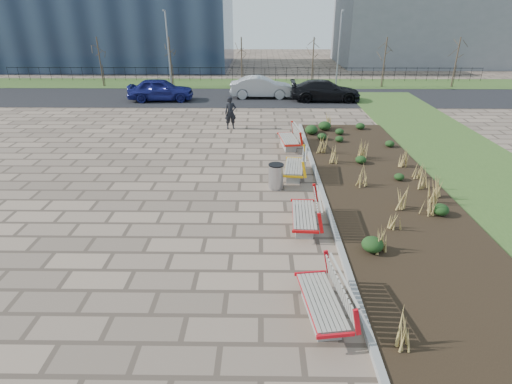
{
  "coord_description": "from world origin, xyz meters",
  "views": [
    {
      "loc": [
        1.64,
        -8.61,
        6.31
      ],
      "look_at": [
        1.5,
        3.0,
        0.9
      ],
      "focal_mm": 28.0,
      "sensor_mm": 36.0,
      "label": 1
    }
  ],
  "objects_px": {
    "bench_a": "(322,298)",
    "lamp_west": "(168,50)",
    "car_silver": "(261,87)",
    "car_black": "(325,91)",
    "car_blue": "(161,90)",
    "litter_bin": "(276,177)",
    "pedestrian": "(230,113)",
    "lamp_east": "(339,50)",
    "bench_b": "(304,213)",
    "bench_d": "(288,137)",
    "bench_c": "(294,165)"
  },
  "relations": [
    {
      "from": "bench_d",
      "to": "litter_bin",
      "type": "relative_size",
      "value": 2.21
    },
    {
      "from": "bench_c",
      "to": "car_black",
      "type": "relative_size",
      "value": 0.41
    },
    {
      "from": "litter_bin",
      "to": "car_black",
      "type": "relative_size",
      "value": 0.19
    },
    {
      "from": "litter_bin",
      "to": "car_silver",
      "type": "height_order",
      "value": "car_silver"
    },
    {
      "from": "pedestrian",
      "to": "lamp_west",
      "type": "bearing_deg",
      "value": 102.91
    },
    {
      "from": "car_blue",
      "to": "lamp_east",
      "type": "bearing_deg",
      "value": -72.57
    },
    {
      "from": "pedestrian",
      "to": "litter_bin",
      "type": "bearing_deg",
      "value": -86.89
    },
    {
      "from": "pedestrian",
      "to": "lamp_east",
      "type": "xyz_separation_m",
      "value": [
        8.06,
        12.52,
        2.14
      ]
    },
    {
      "from": "bench_a",
      "to": "lamp_west",
      "type": "bearing_deg",
      "value": 100.32
    },
    {
      "from": "litter_bin",
      "to": "bench_c",
      "type": "bearing_deg",
      "value": 55.92
    },
    {
      "from": "car_blue",
      "to": "lamp_west",
      "type": "bearing_deg",
      "value": 0.11
    },
    {
      "from": "bench_a",
      "to": "car_silver",
      "type": "height_order",
      "value": "car_silver"
    },
    {
      "from": "litter_bin",
      "to": "pedestrian",
      "type": "bearing_deg",
      "value": 105.6
    },
    {
      "from": "litter_bin",
      "to": "car_silver",
      "type": "relative_size",
      "value": 0.2
    },
    {
      "from": "bench_b",
      "to": "lamp_west",
      "type": "xyz_separation_m",
      "value": [
        -9.0,
        23.64,
        2.54
      ]
    },
    {
      "from": "bench_a",
      "to": "car_black",
      "type": "relative_size",
      "value": 0.41
    },
    {
      "from": "car_silver",
      "to": "car_blue",
      "type": "bearing_deg",
      "value": 98.52
    },
    {
      "from": "lamp_east",
      "to": "car_black",
      "type": "bearing_deg",
      "value": -108.09
    },
    {
      "from": "bench_a",
      "to": "pedestrian",
      "type": "height_order",
      "value": "pedestrian"
    },
    {
      "from": "bench_b",
      "to": "pedestrian",
      "type": "distance_m",
      "value": 11.55
    },
    {
      "from": "pedestrian",
      "to": "lamp_east",
      "type": "height_order",
      "value": "lamp_east"
    },
    {
      "from": "lamp_east",
      "to": "litter_bin",
      "type": "bearing_deg",
      "value": -105.59
    },
    {
      "from": "bench_d",
      "to": "car_silver",
      "type": "bearing_deg",
      "value": 89.4
    },
    {
      "from": "bench_c",
      "to": "lamp_east",
      "type": "xyz_separation_m",
      "value": [
        5.0,
        19.55,
        2.54
      ]
    },
    {
      "from": "car_blue",
      "to": "bench_d",
      "type": "bearing_deg",
      "value": -144.16
    },
    {
      "from": "bench_b",
      "to": "lamp_east",
      "type": "bearing_deg",
      "value": 80.98
    },
    {
      "from": "bench_a",
      "to": "car_black",
      "type": "bearing_deg",
      "value": 73.89
    },
    {
      "from": "bench_b",
      "to": "litter_bin",
      "type": "bearing_deg",
      "value": 107.63
    },
    {
      "from": "bench_a",
      "to": "litter_bin",
      "type": "distance_m",
      "value": 6.99
    },
    {
      "from": "litter_bin",
      "to": "lamp_west",
      "type": "xyz_separation_m",
      "value": [
        -8.23,
        20.7,
        2.57
      ]
    },
    {
      "from": "bench_b",
      "to": "car_blue",
      "type": "xyz_separation_m",
      "value": [
        -8.67,
        18.41,
        0.32
      ]
    },
    {
      "from": "car_blue",
      "to": "car_black",
      "type": "xyz_separation_m",
      "value": [
        11.99,
        0.09,
        -0.06
      ]
    },
    {
      "from": "bench_b",
      "to": "bench_c",
      "type": "relative_size",
      "value": 1.0
    },
    {
      "from": "bench_c",
      "to": "pedestrian",
      "type": "relative_size",
      "value": 1.17
    },
    {
      "from": "car_black",
      "to": "litter_bin",
      "type": "bearing_deg",
      "value": 166.25
    },
    {
      "from": "car_blue",
      "to": "car_silver",
      "type": "xyz_separation_m",
      "value": [
        7.35,
        1.16,
        -0.02
      ]
    },
    {
      "from": "bench_a",
      "to": "lamp_west",
      "type": "distance_m",
      "value": 29.18
    },
    {
      "from": "bench_a",
      "to": "pedestrian",
      "type": "relative_size",
      "value": 1.17
    },
    {
      "from": "litter_bin",
      "to": "lamp_west",
      "type": "distance_m",
      "value": 22.42
    },
    {
      "from": "car_blue",
      "to": "car_black",
      "type": "height_order",
      "value": "car_blue"
    },
    {
      "from": "car_silver",
      "to": "bench_a",
      "type": "bearing_deg",
      "value": -177.28
    },
    {
      "from": "car_black",
      "to": "bench_a",
      "type": "bearing_deg",
      "value": 172.61
    },
    {
      "from": "car_silver",
      "to": "lamp_east",
      "type": "bearing_deg",
      "value": -57.7
    },
    {
      "from": "bench_a",
      "to": "car_silver",
      "type": "distance_m",
      "value": 23.62
    },
    {
      "from": "bench_d",
      "to": "lamp_west",
      "type": "distance_m",
      "value": 18.36
    },
    {
      "from": "bench_a",
      "to": "bench_b",
      "type": "relative_size",
      "value": 1.0
    },
    {
      "from": "bench_d",
      "to": "pedestrian",
      "type": "height_order",
      "value": "pedestrian"
    },
    {
      "from": "bench_a",
      "to": "car_blue",
      "type": "distance_m",
      "value": 24.04
    },
    {
      "from": "bench_d",
      "to": "car_silver",
      "type": "relative_size",
      "value": 0.45
    },
    {
      "from": "bench_b",
      "to": "bench_d",
      "type": "height_order",
      "value": "same"
    }
  ]
}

